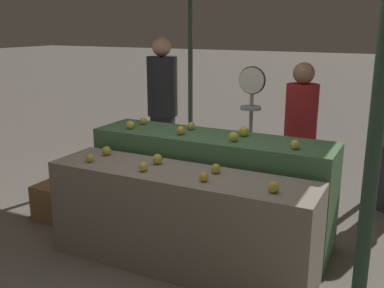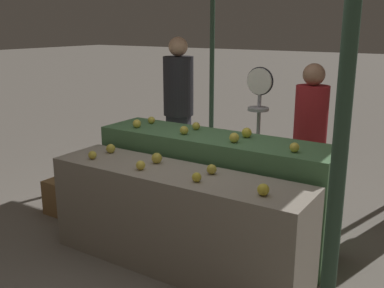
% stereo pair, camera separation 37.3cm
% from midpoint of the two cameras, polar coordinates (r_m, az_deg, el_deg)
% --- Properties ---
extents(ground_plane, '(60.00, 60.00, 0.00)m').
position_cam_midpoint_polar(ground_plane, '(3.84, 0.86, -15.11)').
color(ground_plane, gray).
extents(display_counter_front, '(2.19, 0.55, 0.81)m').
position_cam_midpoint_polar(display_counter_front, '(3.66, 0.89, -9.60)').
color(display_counter_front, gray).
rests_on(display_counter_front, ground_plane).
extents(display_counter_back, '(2.19, 0.55, 0.97)m').
position_cam_midpoint_polar(display_counter_back, '(4.11, 5.35, -5.60)').
color(display_counter_back, '#4C7A4C').
rests_on(display_counter_back, ground_plane).
extents(apple_front_0, '(0.07, 0.07, 0.07)m').
position_cam_midpoint_polar(apple_front_0, '(3.87, -9.88, -1.43)').
color(apple_front_0, gold).
rests_on(apple_front_0, display_counter_front).
extents(apple_front_1, '(0.08, 0.08, 0.08)m').
position_cam_midpoint_polar(apple_front_1, '(3.54, -3.57, -2.75)').
color(apple_front_1, yellow).
rests_on(apple_front_1, display_counter_front).
extents(apple_front_2, '(0.07, 0.07, 0.07)m').
position_cam_midpoint_polar(apple_front_2, '(3.28, 3.86, -4.28)').
color(apple_front_2, gold).
rests_on(apple_front_2, display_counter_front).
extents(apple_front_3, '(0.08, 0.08, 0.08)m').
position_cam_midpoint_polar(apple_front_3, '(3.09, 12.49, -5.74)').
color(apple_front_3, gold).
rests_on(apple_front_3, display_counter_front).
extents(apple_front_4, '(0.08, 0.08, 0.08)m').
position_cam_midpoint_polar(apple_front_4, '(4.03, -7.71, -0.61)').
color(apple_front_4, gold).
rests_on(apple_front_4, display_counter_front).
extents(apple_front_5, '(0.09, 0.09, 0.09)m').
position_cam_midpoint_polar(apple_front_5, '(3.70, -1.64, -1.84)').
color(apple_front_5, gold).
rests_on(apple_front_5, display_counter_front).
extents(apple_front_6, '(0.08, 0.08, 0.08)m').
position_cam_midpoint_polar(apple_front_6, '(3.45, 5.60, -3.26)').
color(apple_front_6, gold).
rests_on(apple_front_6, display_counter_front).
extents(apple_back_0, '(0.08, 0.08, 0.08)m').
position_cam_midpoint_polar(apple_back_0, '(4.27, -4.54, 2.57)').
color(apple_back_0, yellow).
rests_on(apple_back_0, display_counter_back).
extents(apple_back_1, '(0.08, 0.08, 0.08)m').
position_cam_midpoint_polar(apple_back_1, '(3.99, 1.66, 1.73)').
color(apple_back_1, gold).
rests_on(apple_back_1, display_counter_back).
extents(apple_back_2, '(0.08, 0.08, 0.08)m').
position_cam_midpoint_polar(apple_back_2, '(3.75, 8.23, 0.77)').
color(apple_back_2, yellow).
rests_on(apple_back_2, display_counter_back).
extents(apple_back_3, '(0.08, 0.08, 0.08)m').
position_cam_midpoint_polar(apple_back_3, '(3.57, 15.83, -0.45)').
color(apple_back_3, yellow).
rests_on(apple_back_3, display_counter_back).
extents(apple_back_4, '(0.07, 0.07, 0.07)m').
position_cam_midpoint_polar(apple_back_4, '(4.44, -2.79, 3.02)').
color(apple_back_4, gold).
rests_on(apple_back_4, display_counter_back).
extents(apple_back_5, '(0.07, 0.07, 0.07)m').
position_cam_midpoint_polar(apple_back_5, '(4.17, 3.09, 2.27)').
color(apple_back_5, gold).
rests_on(apple_back_5, display_counter_back).
extents(apple_back_6, '(0.09, 0.09, 0.09)m').
position_cam_midpoint_polar(apple_back_6, '(3.93, 9.67, 1.39)').
color(apple_back_6, gold).
rests_on(apple_back_6, display_counter_back).
extents(produce_scale, '(0.27, 0.20, 1.54)m').
position_cam_midpoint_polar(produce_scale, '(4.35, 10.90, 3.94)').
color(produce_scale, '#99999E').
rests_on(produce_scale, ground_plane).
extents(person_vendor_at_scale, '(0.41, 0.41, 1.58)m').
position_cam_midpoint_polar(person_vendor_at_scale, '(4.50, 17.07, 1.34)').
color(person_vendor_at_scale, '#2D2D38').
rests_on(person_vendor_at_scale, ground_plane).
extents(person_customer_left, '(0.46, 0.46, 1.78)m').
position_cam_midpoint_polar(person_customer_left, '(5.59, 0.19, 5.75)').
color(person_customer_left, '#2D2D38').
rests_on(person_customer_left, ground_plane).
extents(wooden_crate_side, '(0.36, 0.36, 0.36)m').
position_cam_midpoint_polar(wooden_crate_side, '(4.87, -13.48, -6.48)').
color(wooden_crate_side, '#9E7547').
rests_on(wooden_crate_side, ground_plane).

